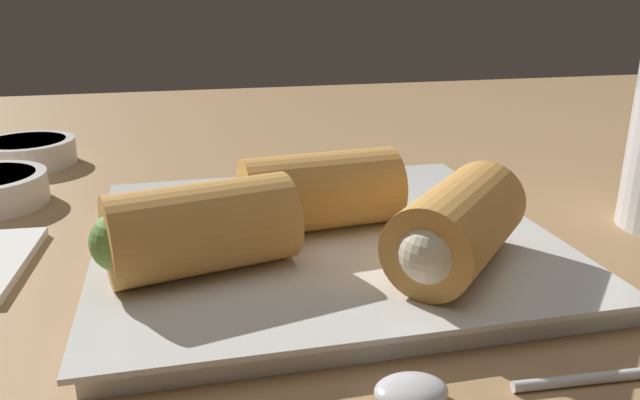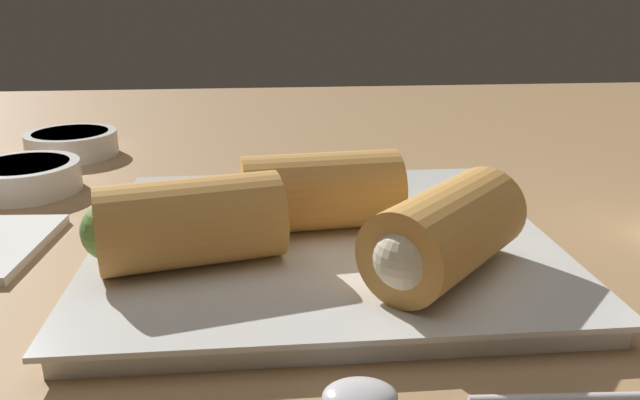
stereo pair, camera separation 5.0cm
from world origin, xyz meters
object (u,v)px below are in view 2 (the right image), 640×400
(serving_plate, at_px, (320,239))
(dipping_bowl_near, at_px, (25,176))
(dipping_bowl_far, at_px, (72,143))
(spoon, at_px, (413,398))

(serving_plate, height_order, dipping_bowl_near, dipping_bowl_near)
(dipping_bowl_far, xyz_separation_m, spoon, (0.25, -0.43, -0.01))
(serving_plate, bearing_deg, dipping_bowl_far, 130.89)
(dipping_bowl_far, bearing_deg, spoon, -59.57)
(dipping_bowl_near, bearing_deg, dipping_bowl_far, 87.05)
(serving_plate, bearing_deg, spoon, -82.06)
(dipping_bowl_near, height_order, dipping_bowl_far, same)
(serving_plate, distance_m, dipping_bowl_far, 0.35)
(dipping_bowl_near, bearing_deg, serving_plate, -31.91)
(spoon, bearing_deg, dipping_bowl_near, 129.70)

